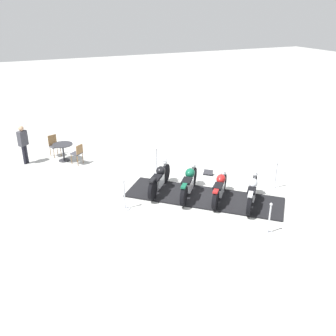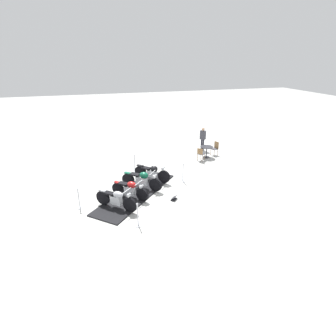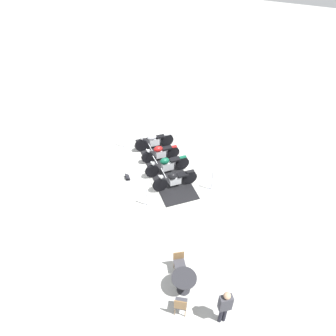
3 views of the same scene
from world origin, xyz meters
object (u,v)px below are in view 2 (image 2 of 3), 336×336
bystander_person (203,137)px  motorcycle_chrome (117,199)px  motorcycle_maroon (130,189)px  info_placard (174,199)px  stanchion_right_front (138,219)px  cafe_table (207,149)px  motorcycle_black (152,172)px  stanchion_left_rear (135,167)px  stanchion_right_rear (183,176)px  motorcycle_forest (142,180)px  cafe_chair_near_table (215,148)px  stanchion_left_front (79,201)px  cafe_chair_across_table (201,153)px

bystander_person → motorcycle_chrome: bearing=2.5°
motorcycle_maroon → info_placard: bearing=23.1°
info_placard → motorcycle_chrome: bearing=-45.4°
stanchion_right_front → cafe_table: bearing=138.1°
motorcycle_black → cafe_table: (-2.69, 4.47, 0.06)m
motorcycle_maroon → stanchion_right_front: (2.38, -0.06, -0.19)m
stanchion_left_rear → info_placard: bearing=17.5°
motorcycle_maroon → motorcycle_black: size_ratio=0.93×
stanchion_right_rear → cafe_table: (-3.24, 2.85, 0.26)m
stanchion_right_rear → stanchion_left_rear: size_ratio=0.99×
motorcycle_forest → cafe_chair_near_table: bearing=71.7°
info_placard → bystander_person: bearing=-170.6°
motorcycle_maroon → motorcycle_forest: size_ratio=0.86×
info_placard → stanchion_left_rear: bearing=-120.1°
motorcycle_forest → bystander_person: 7.55m
motorcycle_maroon → bystander_person: size_ratio=0.95×
motorcycle_maroon → cafe_table: bearing=78.6°
stanchion_right_rear → bystander_person: bearing=146.2°
motorcycle_black → motorcycle_maroon: bearing=-90.7°
stanchion_left_front → motorcycle_forest: bearing=108.6°
motorcycle_maroon → stanchion_right_rear: 3.31m
stanchion_right_rear → cafe_chair_near_table: stanchion_right_rear is taller
info_placard → cafe_table: size_ratio=0.51×
motorcycle_maroon → motorcycle_black: 2.22m
cafe_chair_across_table → motorcycle_forest: bearing=175.1°
cafe_chair_across_table → motorcycle_chrome: bearing=179.2°
motorcycle_chrome → motorcycle_forest: 2.23m
motorcycle_chrome → motorcycle_maroon: bearing=89.7°
stanchion_left_front → cafe_chair_across_table: size_ratio=1.16×
stanchion_right_rear → bystander_person: 5.81m
stanchion_right_rear → motorcycle_forest: bearing=-83.4°
stanchion_right_rear → cafe_chair_across_table: stanchion_right_rear is taller
motorcycle_forest → cafe_table: motorcycle_forest is taller
stanchion_right_rear → motorcycle_black: bearing=-108.8°
stanchion_right_rear → cafe_chair_across_table: size_ratio=1.22×
stanchion_right_front → info_placard: bearing=128.6°
motorcycle_black → cafe_chair_near_table: motorcycle_black is taller
stanchion_right_front → cafe_chair_across_table: size_ratio=1.20×
info_placard → bystander_person: size_ratio=0.26×
motorcycle_maroon → stanchion_right_front: stanchion_right_front is taller
stanchion_left_front → stanchion_right_front: bearing=47.5°
stanchion_right_rear → stanchion_right_front: 4.71m
motorcycle_maroon → cafe_chair_near_table: 8.17m
motorcycle_black → cafe_chair_across_table: 4.41m
stanchion_left_front → cafe_table: bearing=118.7°
motorcycle_forest → cafe_table: 6.29m
motorcycle_forest → motorcycle_maroon: bearing=-93.2°
motorcycle_forest → stanchion_left_front: size_ratio=1.81×
motorcycle_maroon → cafe_chair_near_table: bearing=76.9°
cafe_chair_near_table → cafe_chair_across_table: (0.77, -1.42, -0.02)m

